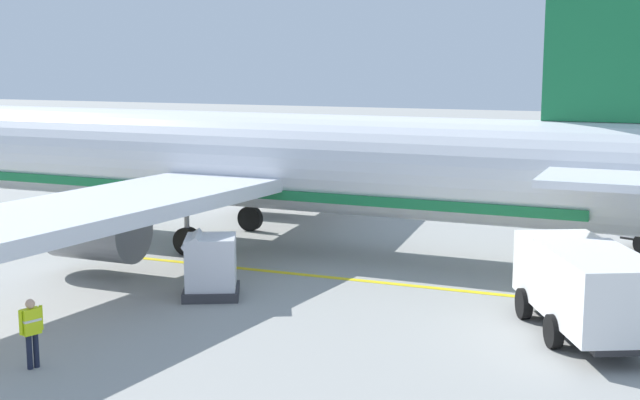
% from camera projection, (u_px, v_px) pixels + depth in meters
% --- Properties ---
extents(airliner_foreground, '(34.69, 41.65, 11.90)m').
position_uv_depth(airliner_foreground, '(200.00, 160.00, 35.24)').
color(airliner_foreground, silver).
rests_on(airliner_foreground, ground).
extents(service_truck_fuel, '(6.16, 4.51, 2.51)m').
position_uv_depth(service_truck_fuel, '(584.00, 285.00, 23.20)').
color(service_truck_fuel, white).
rests_on(service_truck_fuel, ground).
extents(cargo_container_near, '(2.34, 2.34, 2.09)m').
position_uv_depth(cargo_container_near, '(210.00, 266.00, 27.17)').
color(cargo_container_near, '#333338').
rests_on(cargo_container_near, ground).
extents(crew_marshaller, '(0.60, 0.37, 1.75)m').
position_uv_depth(crew_marshaller, '(31.00, 327.00, 20.83)').
color(crew_marshaller, '#191E33').
rests_on(crew_marshaller, ground).
extents(apron_guide_line, '(0.30, 60.00, 0.01)m').
position_uv_depth(apron_guide_line, '(257.00, 270.00, 30.75)').
color(apron_guide_line, yellow).
rests_on(apron_guide_line, ground).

